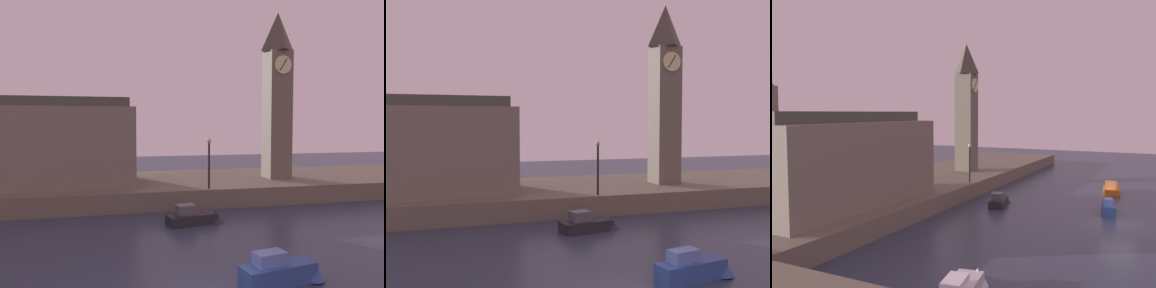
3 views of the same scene
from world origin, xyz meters
The scene contains 8 objects.
ground_plane centered at (0.00, 0.00, 0.00)m, with size 120.00×120.00×0.00m, color #2D384C.
far_embankment centered at (0.00, 20.00, 0.75)m, with size 70.00×12.00×1.50m, color #6B6051.
clock_tower centered at (11.53, 18.74, 9.35)m, with size 2.31×2.36×15.14m.
parliament_hall centered at (-9.74, 19.02, 4.98)m, with size 15.83×6.98×10.58m.
streetlamp centered at (3.87, 14.60, 3.93)m, with size 0.36×0.36×3.90m.
boat_tour_blue centered at (3.26, 1.14, 0.51)m, with size 3.79×1.57×1.37m.
boat_barge_dark centered at (1.91, 10.53, 0.43)m, with size 4.00×1.90×1.32m.
boat_patrol_orange centered at (12.88, 2.08, 0.42)m, with size 4.27×2.08×1.38m.
Camera 3 is at (-33.36, -3.46, 8.55)m, focal length 38.93 mm.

